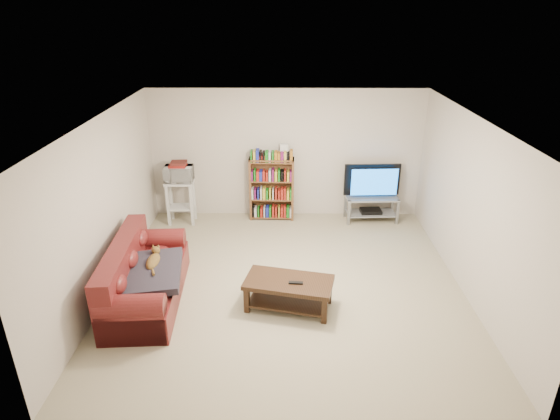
{
  "coord_description": "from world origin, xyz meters",
  "views": [
    {
      "loc": [
        -0.05,
        -5.81,
        3.74
      ],
      "look_at": [
        -0.1,
        0.4,
        1.0
      ],
      "focal_mm": 30.0,
      "sensor_mm": 36.0,
      "label": 1
    }
  ],
  "objects_px": {
    "bookshelf": "(272,188)",
    "coffee_table": "(289,289)",
    "tv_stand": "(371,204)",
    "sofa": "(142,281)"
  },
  "relations": [
    {
      "from": "bookshelf",
      "to": "coffee_table",
      "type": "bearing_deg",
      "value": -82.39
    },
    {
      "from": "bookshelf",
      "to": "sofa",
      "type": "bearing_deg",
      "value": -120.49
    },
    {
      "from": "bookshelf",
      "to": "tv_stand",
      "type": "bearing_deg",
      "value": -0.93
    },
    {
      "from": "sofa",
      "to": "tv_stand",
      "type": "distance_m",
      "value": 4.42
    },
    {
      "from": "sofa",
      "to": "coffee_table",
      "type": "height_order",
      "value": "sofa"
    },
    {
      "from": "tv_stand",
      "to": "sofa",
      "type": "bearing_deg",
      "value": -146.49
    },
    {
      "from": "tv_stand",
      "to": "bookshelf",
      "type": "distance_m",
      "value": 1.88
    },
    {
      "from": "coffee_table",
      "to": "sofa",
      "type": "bearing_deg",
      "value": -172.01
    },
    {
      "from": "coffee_table",
      "to": "bookshelf",
      "type": "distance_m",
      "value": 2.9
    },
    {
      "from": "sofa",
      "to": "tv_stand",
      "type": "xyz_separation_m",
      "value": [
        3.56,
        2.62,
        0.02
      ]
    }
  ]
}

